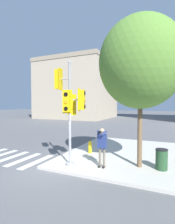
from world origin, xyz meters
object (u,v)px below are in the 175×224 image
traffic_signal_pole (70,102)px  person_photographer (102,144)px  street_tree (141,63)px  trash_bin (162,159)px  fire_hydrant (90,147)px

traffic_signal_pole → person_photographer: 2.39m
street_tree → trash_bin: size_ratio=7.48×
fire_hydrant → traffic_signal_pole: bearing=-90.7°
street_tree → trash_bin: street_tree is taller
person_photographer → trash_bin: 2.66m
fire_hydrant → trash_bin: trash_bin is taller
street_tree → trash_bin: bearing=2.5°
traffic_signal_pole → person_photographer: traffic_signal_pole is taller
person_photographer → street_tree: size_ratio=0.26×
fire_hydrant → person_photographer: bearing=-53.3°
person_photographer → street_tree: street_tree is taller
traffic_signal_pole → person_photographer: (1.44, 0.37, -1.86)m
traffic_signal_pole → street_tree: 3.63m
traffic_signal_pole → trash_bin: (3.91, 1.15, -2.47)m
street_tree → traffic_signal_pole: bearing=-159.7°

